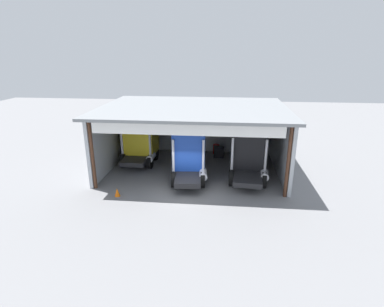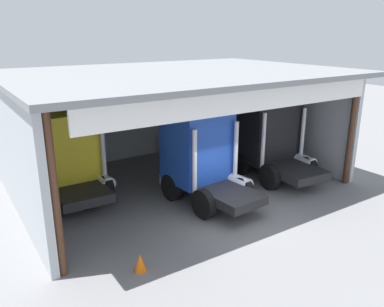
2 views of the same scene
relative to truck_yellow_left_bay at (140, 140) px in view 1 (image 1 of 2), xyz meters
The scene contains 8 objects.
ground_plane 7.52m from the truck_yellow_left_bay, 50.26° to the right, with size 80.00×80.00×0.00m, color slate.
workshop_shed 4.93m from the truck_yellow_left_bay, ahead, with size 14.07×10.26×5.14m.
truck_yellow_left_bay is the anchor object (origin of this frame).
truck_blue_center_right_bay 5.55m from the truck_yellow_left_bay, 35.65° to the right, with size 2.73×4.49×3.70m.
truck_black_yard_outside 9.28m from the truck_yellow_left_bay, 16.57° to the right, with size 2.85×4.72×3.70m.
oil_drum 7.18m from the truck_yellow_left_bay, 24.79° to the left, with size 0.58×0.58×0.88m, color #B21E19.
tool_cart 7.07m from the truck_yellow_left_bay, 16.13° to the left, with size 0.90×0.60×1.00m, color black.
traffic_cone 6.73m from the truck_yellow_left_bay, 89.17° to the right, with size 0.36×0.36×0.56m, color orange.
Camera 1 is at (2.21, -18.53, 9.18)m, focal length 28.47 mm.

